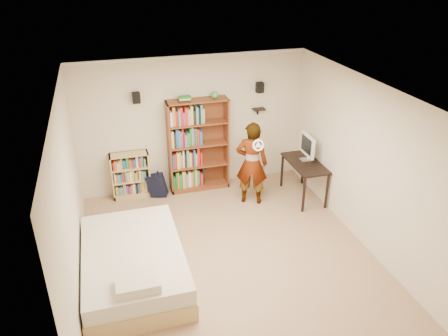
# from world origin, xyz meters

# --- Properties ---
(ground) EXTENTS (4.50, 5.00, 0.01)m
(ground) POSITION_xyz_m (0.00, 0.00, 0.00)
(ground) COLOR tan
(ground) RESTS_ON ground
(room_shell) EXTENTS (4.52, 5.02, 2.71)m
(room_shell) POSITION_xyz_m (0.00, 0.00, 1.76)
(room_shell) COLOR beige
(room_shell) RESTS_ON ground
(crown_molding) EXTENTS (4.50, 5.00, 0.06)m
(crown_molding) POSITION_xyz_m (0.00, 0.00, 2.67)
(crown_molding) COLOR silver
(crown_molding) RESTS_ON room_shell
(speaker_left) EXTENTS (0.14, 0.12, 0.20)m
(speaker_left) POSITION_xyz_m (-1.05, 2.40, 2.00)
(speaker_left) COLOR black
(speaker_left) RESTS_ON room_shell
(speaker_right) EXTENTS (0.14, 0.12, 0.20)m
(speaker_right) POSITION_xyz_m (1.35, 2.40, 2.00)
(speaker_right) COLOR black
(speaker_right) RESTS_ON room_shell
(wall_shelf) EXTENTS (0.25, 0.16, 0.02)m
(wall_shelf) POSITION_xyz_m (1.35, 2.41, 1.55)
(wall_shelf) COLOR black
(wall_shelf) RESTS_ON room_shell
(tall_bookshelf) EXTENTS (1.19, 0.35, 1.88)m
(tall_bookshelf) POSITION_xyz_m (0.07, 2.33, 0.94)
(tall_bookshelf) COLOR brown
(tall_bookshelf) RESTS_ON ground
(low_bookshelf) EXTENTS (0.74, 0.28, 0.92)m
(low_bookshelf) POSITION_xyz_m (-1.30, 2.36, 0.46)
(low_bookshelf) COLOR tan
(low_bookshelf) RESTS_ON ground
(computer_desk) EXTENTS (0.55, 1.11, 0.76)m
(computer_desk) POSITION_xyz_m (1.95, 1.39, 0.38)
(computer_desk) COLOR black
(computer_desk) RESTS_ON ground
(imac) EXTENTS (0.17, 0.52, 0.51)m
(imac) POSITION_xyz_m (2.00, 1.49, 1.01)
(imac) COLOR white
(imac) RESTS_ON computer_desk
(daybed) EXTENTS (1.45, 2.23, 0.66)m
(daybed) POSITION_xyz_m (-1.50, -0.13, 0.33)
(daybed) COLOR silver
(daybed) RESTS_ON ground
(person) EXTENTS (0.71, 0.61, 1.64)m
(person) POSITION_xyz_m (0.90, 1.50, 0.82)
(person) COLOR black
(person) RESTS_ON ground
(wii_wheel) EXTENTS (0.22, 0.08, 0.22)m
(wii_wheel) POSITION_xyz_m (0.90, 1.19, 1.32)
(wii_wheel) COLOR white
(wii_wheel) RESTS_ON person
(navy_bag) EXTENTS (0.42, 0.35, 0.49)m
(navy_bag) POSITION_xyz_m (-0.82, 2.22, 0.24)
(navy_bag) COLOR black
(navy_bag) RESTS_ON ground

